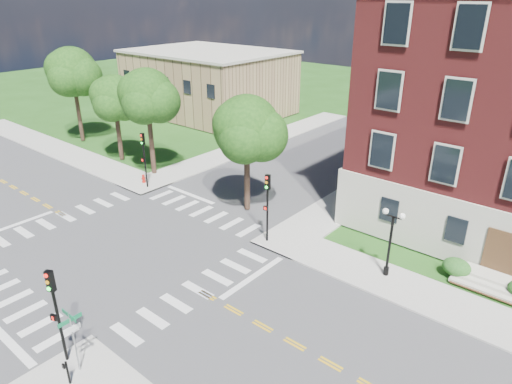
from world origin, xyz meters
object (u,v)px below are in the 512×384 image
Objects in this scene: traffic_signal_nw at (144,153)px; fire_hydrant at (144,179)px; push_button_post at (67,372)px; twin_lamp_west at (390,239)px; traffic_signal_se at (55,305)px; traffic_signal_ne at (267,199)px; street_sign_pole at (72,331)px.

traffic_signal_nw is 6.40× the size of fire_hydrant.
twin_lamp_west is at bearing 67.60° from push_button_post.
traffic_signal_nw is at bearing 133.56° from push_button_post.
twin_lamp_west is 22.86m from fire_hydrant.
traffic_signal_se is at bearing -46.72° from fire_hydrant.
push_button_post is at bearing -25.09° from traffic_signal_se.
traffic_signal_nw is at bearing -177.91° from twin_lamp_west.
traffic_signal_ne reaches higher than push_button_post.
traffic_signal_nw is at bearing -22.26° from fire_hydrant.
traffic_signal_ne is 13.76m from traffic_signal_nw.
traffic_signal_ne is 15.08m from fire_hydrant.
street_sign_pole is 1.71m from push_button_post.
twin_lamp_west is 5.64× the size of fire_hydrant.
traffic_signal_se reaches higher than fire_hydrant.
traffic_signal_nw reaches higher than fire_hydrant.
traffic_signal_se is 20.23m from traffic_signal_nw.
push_button_post is (-6.80, -16.49, -1.73)m from twin_lamp_west.
twin_lamp_west is at bearing 2.09° from traffic_signal_nw.
traffic_signal_ne is at bearing -2.54° from traffic_signal_nw.
push_button_post is (1.40, -0.66, -2.39)m from traffic_signal_se.
traffic_signal_ne reaches higher than fire_hydrant.
street_sign_pole is at bearing -45.84° from traffic_signal_nw.
push_button_post is at bearing -85.54° from traffic_signal_ne.
street_sign_pole is at bearing -114.44° from twin_lamp_west.
traffic_signal_se is 6.40× the size of fire_hydrant.
fire_hydrant is (-14.57, 15.47, -2.72)m from traffic_signal_se.
street_sign_pole reaches higher than push_button_post.
traffic_signal_ne is 1.55× the size of street_sign_pole.
traffic_signal_se reaches higher than twin_lamp_west.
twin_lamp_west is at bearing 65.56° from street_sign_pole.
traffic_signal_nw is 1.13× the size of twin_lamp_west.
street_sign_pole is (-7.17, -15.78, -0.21)m from twin_lamp_west.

